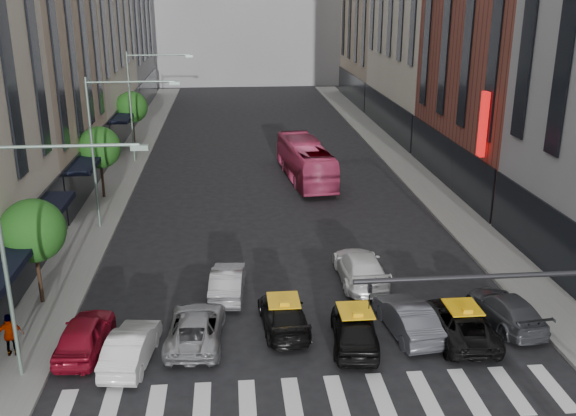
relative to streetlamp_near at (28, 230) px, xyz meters
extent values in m
cube|color=slate|center=(-1.46, 26.00, -5.83)|extent=(3.00, 96.00, 0.15)
cube|color=slate|center=(21.54, 26.00, -5.83)|extent=(3.00, 96.00, 0.15)
cube|color=tan|center=(-6.96, 24.00, 6.10)|extent=(8.00, 16.00, 24.00)
cube|color=brown|center=(27.04, 23.00, 7.10)|extent=(8.00, 18.00, 26.00)
cylinder|color=black|center=(-1.76, 6.00, -4.18)|extent=(0.18, 0.18, 3.15)
sphere|color=#1D4614|center=(-1.76, 6.00, -2.24)|extent=(2.88, 2.88, 2.88)
cylinder|color=black|center=(-1.76, 22.00, -4.18)|extent=(0.18, 0.18, 3.15)
sphere|color=#1D4614|center=(-1.76, 22.00, -2.24)|extent=(2.88, 2.88, 2.88)
cylinder|color=black|center=(-1.76, 38.00, -4.18)|extent=(0.18, 0.18, 3.15)
sphere|color=#1D4614|center=(-1.76, 38.00, -2.24)|extent=(2.88, 2.88, 2.88)
cylinder|color=gray|center=(-0.96, 0.00, -1.25)|extent=(0.16, 0.16, 9.00)
cylinder|color=gray|center=(1.54, 0.00, 2.95)|extent=(5.00, 0.12, 0.12)
cube|color=gray|center=(4.04, 0.00, 2.85)|extent=(0.60, 0.25, 0.18)
cylinder|color=gray|center=(-0.96, 16.00, -1.25)|extent=(0.16, 0.16, 9.00)
cylinder|color=gray|center=(1.54, 16.00, 2.95)|extent=(5.00, 0.12, 0.12)
cube|color=gray|center=(4.04, 16.00, 2.85)|extent=(0.60, 0.25, 0.18)
cylinder|color=gray|center=(-0.96, 32.00, -1.25)|extent=(0.16, 0.16, 9.00)
cylinder|color=gray|center=(1.54, 32.00, 2.95)|extent=(5.00, 0.12, 0.12)
cube|color=gray|center=(4.04, 32.00, 2.85)|extent=(0.60, 0.25, 0.18)
cylinder|color=black|center=(15.54, -5.00, -0.10)|extent=(10.00, 0.16, 0.16)
imported|color=black|center=(11.04, -5.00, -0.60)|extent=(0.13, 0.16, 0.80)
cube|color=red|center=(22.64, 16.00, 0.10)|extent=(0.30, 0.70, 4.00)
imported|color=maroon|center=(1.07, 1.71, -5.16)|extent=(1.99, 4.45, 1.49)
imported|color=silver|center=(3.04, 0.66, -5.21)|extent=(2.02, 4.38, 1.39)
imported|color=gray|center=(5.47, 2.01, -5.23)|extent=(2.51, 4.95, 1.34)
imported|color=black|center=(9.17, 2.74, -5.24)|extent=(2.15, 4.69, 1.33)
imported|color=black|center=(11.94, 1.15, -5.13)|extent=(2.34, 4.71, 1.54)
imported|color=#44454C|center=(14.34, 1.89, -5.17)|extent=(2.09, 4.60, 1.47)
imported|color=black|center=(16.50, 1.36, -5.22)|extent=(2.57, 5.05, 1.37)
imported|color=#3B3D42|center=(18.84, 2.31, -5.22)|extent=(2.46, 4.88, 1.36)
imported|color=#A6A5AA|center=(6.80, 6.17, -5.20)|extent=(1.83, 4.40, 1.42)
imported|color=white|center=(13.38, 7.09, -5.13)|extent=(2.17, 5.32, 1.54)
imported|color=#C83A67|center=(12.79, 25.27, -4.39)|extent=(3.55, 11.03, 3.02)
imported|color=gray|center=(-1.68, 1.40, -4.87)|extent=(1.08, 0.53, 1.77)
camera|label=1|loc=(7.10, -21.63, 7.91)|focal=40.00mm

